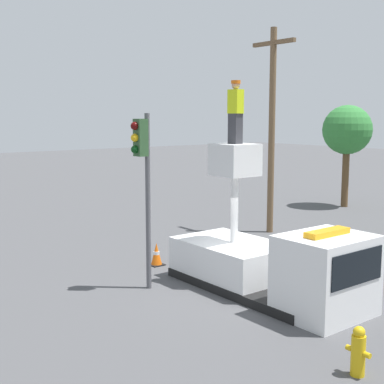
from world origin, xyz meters
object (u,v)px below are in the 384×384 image
Objects in this scene: fire_hydrant at (358,351)px; tree_left_bg at (347,131)px; traffic_light_pole at (143,166)px; bucket_truck at (267,263)px; traffic_cone_rear at (156,255)px; worker at (235,112)px; utility_pole at (272,124)px.

tree_left_bg is (-11.69, 15.47, 3.55)m from fire_hydrant.
fire_hydrant is (6.67, 0.40, -2.99)m from traffic_light_pole.
traffic_cone_rear is at bearing -169.79° from bucket_truck.
traffic_light_pole is (-1.07, -2.37, -1.44)m from worker.
utility_pole is (-3.05, 8.15, 1.01)m from traffic_light_pole.
tree_left_bg is at bearing 107.57° from traffic_light_pole.
traffic_cone_rear is (-4.19, -0.75, -0.50)m from bucket_truck.
fire_hydrant is at bearing 3.45° from traffic_light_pole.
worker is 5.43m from traffic_cone_rear.
worker reaches higher than bucket_truck.
fire_hydrant is at bearing -38.56° from utility_pole.
tree_left_bg is at bearing 127.09° from fire_hydrant.
utility_pole reaches higher than tree_left_bg.
tree_left_bg is (-3.22, 14.25, 3.67)m from traffic_cone_rear.
bucket_truck is 3.36× the size of worker.
utility_pole is (-5.44, 5.78, 3.60)m from bucket_truck.
traffic_light_pole reaches higher than traffic_cone_rear.
fire_hydrant is at bearing -52.91° from tree_left_bg.
traffic_light_pole is at bearing -41.98° from traffic_cone_rear.
bucket_truck is at bearing -61.22° from tree_left_bg.
bucket_truck is 0.71× the size of utility_pole.
traffic_light_pole is 8.76m from utility_pole.
worker is 2.37× the size of traffic_cone_rear.
utility_pole reaches higher than worker.
utility_pole is (1.97, -7.72, 0.44)m from tree_left_bg.
tree_left_bg is at bearing 118.78° from bucket_truck.
traffic_light_pole is at bearing -135.16° from bucket_truck.
tree_left_bg reaches higher than bucket_truck.
utility_pole is at bearing -75.67° from tree_left_bg.
traffic_cone_rear is (-2.88, -0.75, -4.55)m from worker.
worker is at bearing 65.66° from traffic_light_pole.
fire_hydrant reaches higher than traffic_cone_rear.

